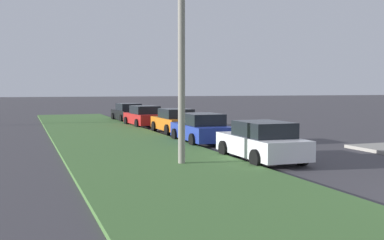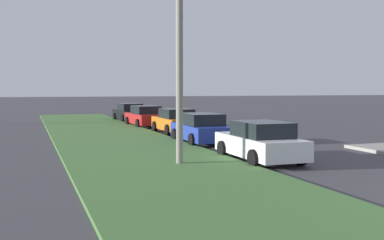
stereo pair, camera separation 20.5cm
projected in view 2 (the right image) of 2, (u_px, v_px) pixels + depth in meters
name	position (u px, v px, depth m)	size (l,w,h in m)	color
grass_median	(143.00, 157.00, 17.75)	(60.00, 6.00, 0.12)	#477238
parked_car_white	(260.00, 142.00, 16.97)	(4.32, 2.06, 1.47)	silver
parked_car_blue	(201.00, 129.00, 22.51)	(4.32, 2.06, 1.47)	#23389E
parked_car_orange	(176.00, 121.00, 27.80)	(4.32, 2.06, 1.47)	orange
parked_car_red	(145.00, 116.00, 32.53)	(4.40, 2.21, 1.47)	red
parked_car_black	(130.00, 113.00, 37.75)	(4.39, 2.20, 1.47)	black
streetlight	(189.00, 38.00, 15.65)	(0.44, 2.88, 7.50)	gray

